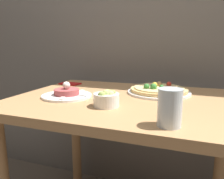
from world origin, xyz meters
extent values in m
cube|color=#AD7F51|center=(0.00, 0.37, 0.75)|extent=(1.02, 0.74, 0.03)
cylinder|color=#AD7F51|center=(-0.45, 0.68, 0.37)|extent=(0.06, 0.06, 0.74)
cylinder|color=#AD7F51|center=(0.45, 0.68, 0.37)|extent=(0.06, 0.06, 0.74)
cylinder|color=white|center=(0.12, 0.52, 0.78)|extent=(0.30, 0.30, 0.01)
cylinder|color=#DBB26B|center=(0.12, 0.52, 0.79)|extent=(0.28, 0.28, 0.02)
cylinder|color=#E0C684|center=(0.12, 0.52, 0.80)|extent=(0.24, 0.24, 0.01)
sphere|color=#B22D23|center=(0.16, 0.58, 0.81)|extent=(0.03, 0.03, 0.03)
sphere|color=#997047|center=(0.12, 0.56, 0.81)|extent=(0.03, 0.03, 0.03)
sphere|color=gold|center=(0.10, 0.53, 0.81)|extent=(0.03, 0.03, 0.03)
sphere|color=#387F33|center=(0.13, 0.50, 0.81)|extent=(0.02, 0.02, 0.02)
sphere|color=#387F33|center=(0.10, 0.47, 0.81)|extent=(0.03, 0.03, 0.03)
sphere|color=#997047|center=(0.20, 0.48, 0.81)|extent=(0.02, 0.02, 0.02)
sphere|color=#387F33|center=(0.07, 0.47, 0.81)|extent=(0.03, 0.03, 0.03)
cylinder|color=white|center=(-0.27, 0.30, 0.78)|extent=(0.23, 0.23, 0.01)
cylinder|color=#A84747|center=(-0.27, 0.30, 0.79)|extent=(0.11, 0.11, 0.03)
sphere|color=silver|center=(-0.27, 0.30, 0.82)|extent=(0.03, 0.03, 0.03)
cube|color=white|center=(-0.18, 0.30, 0.78)|extent=(0.04, 0.02, 0.01)
cube|color=white|center=(-0.24, 0.38, 0.78)|extent=(0.03, 0.04, 0.01)
cube|color=white|center=(-0.34, 0.35, 0.78)|extent=(0.04, 0.04, 0.01)
cube|color=white|center=(-0.34, 0.25, 0.78)|extent=(0.04, 0.04, 0.01)
cube|color=white|center=(-0.24, 0.22, 0.78)|extent=(0.03, 0.04, 0.01)
cylinder|color=white|center=(-0.04, 0.21, 0.80)|extent=(0.10, 0.10, 0.05)
sphere|color=#8EA34C|center=(-0.02, 0.23, 0.82)|extent=(0.03, 0.03, 0.03)
sphere|color=#8EA34C|center=(-0.05, 0.19, 0.82)|extent=(0.03, 0.03, 0.03)
sphere|color=#B7BC70|center=(-0.02, 0.21, 0.82)|extent=(0.03, 0.03, 0.03)
sphere|color=#B7BC70|center=(-0.04, 0.21, 0.82)|extent=(0.04, 0.04, 0.04)
sphere|color=#A3B25B|center=(-0.03, 0.21, 0.82)|extent=(0.03, 0.03, 0.03)
sphere|color=#8EA34C|center=(-0.04, 0.23, 0.82)|extent=(0.03, 0.03, 0.03)
cylinder|color=silver|center=(0.21, 0.08, 0.83)|extent=(0.07, 0.07, 0.11)
cube|color=red|center=(-0.42, 0.59, 0.77)|extent=(0.13, 0.08, 0.01)
camera|label=1|loc=(0.26, -0.55, 1.01)|focal=35.00mm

